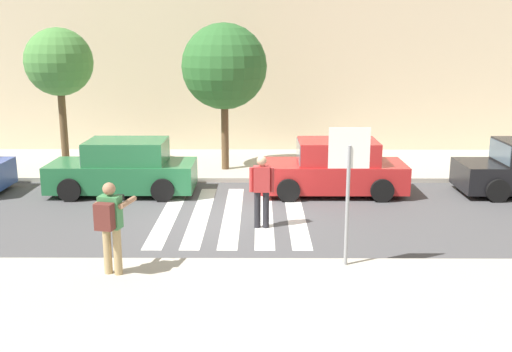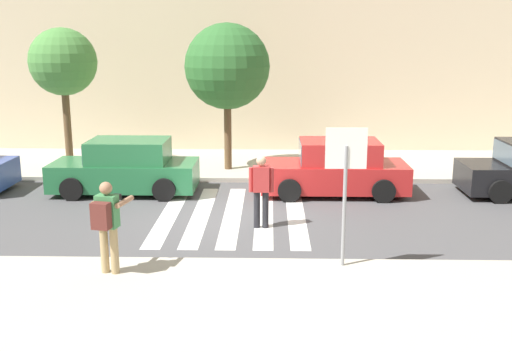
% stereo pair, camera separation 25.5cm
% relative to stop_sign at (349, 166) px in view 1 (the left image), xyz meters
% --- Properties ---
extents(ground_plane, '(120.00, 120.00, 0.00)m').
position_rel_stop_sign_xyz_m(ground_plane, '(-2.33, 3.51, -2.07)').
color(ground_plane, '#4C4C4F').
extents(sidewalk_near, '(60.00, 6.00, 0.14)m').
position_rel_stop_sign_xyz_m(sidewalk_near, '(-2.33, -2.69, -2.00)').
color(sidewalk_near, '#B2AD9E').
rests_on(sidewalk_near, ground).
extents(sidewalk_far, '(60.00, 4.80, 0.14)m').
position_rel_stop_sign_xyz_m(sidewalk_far, '(-2.33, 9.51, -2.00)').
color(sidewalk_far, '#B2AD9E').
rests_on(sidewalk_far, ground).
extents(building_facade_far, '(56.00, 4.00, 7.36)m').
position_rel_stop_sign_xyz_m(building_facade_far, '(-2.33, 13.91, 1.61)').
color(building_facade_far, beige).
rests_on(building_facade_far, ground).
extents(crosswalk_stripe_0, '(0.44, 5.20, 0.01)m').
position_rel_stop_sign_xyz_m(crosswalk_stripe_0, '(-3.93, 3.71, -2.06)').
color(crosswalk_stripe_0, silver).
rests_on(crosswalk_stripe_0, ground).
extents(crosswalk_stripe_1, '(0.44, 5.20, 0.01)m').
position_rel_stop_sign_xyz_m(crosswalk_stripe_1, '(-3.13, 3.71, -2.06)').
color(crosswalk_stripe_1, silver).
rests_on(crosswalk_stripe_1, ground).
extents(crosswalk_stripe_2, '(0.44, 5.20, 0.01)m').
position_rel_stop_sign_xyz_m(crosswalk_stripe_2, '(-2.33, 3.71, -2.06)').
color(crosswalk_stripe_2, silver).
rests_on(crosswalk_stripe_2, ground).
extents(crosswalk_stripe_3, '(0.44, 5.20, 0.01)m').
position_rel_stop_sign_xyz_m(crosswalk_stripe_3, '(-1.53, 3.71, -2.06)').
color(crosswalk_stripe_3, silver).
rests_on(crosswalk_stripe_3, ground).
extents(crosswalk_stripe_4, '(0.44, 5.20, 0.01)m').
position_rel_stop_sign_xyz_m(crosswalk_stripe_4, '(-0.73, 3.71, -2.06)').
color(crosswalk_stripe_4, silver).
rests_on(crosswalk_stripe_4, ground).
extents(stop_sign, '(0.76, 0.08, 2.64)m').
position_rel_stop_sign_xyz_m(stop_sign, '(0.00, 0.00, 0.00)').
color(stop_sign, gray).
rests_on(stop_sign, sidewalk_near).
extents(photographer_with_backpack, '(0.69, 0.92, 1.72)m').
position_rel_stop_sign_xyz_m(photographer_with_backpack, '(-4.33, -0.51, -0.90)').
color(photographer_with_backpack, tan).
rests_on(photographer_with_backpack, sidewalk_near).
extents(pedestrian_crossing, '(0.58, 0.25, 1.72)m').
position_rel_stop_sign_xyz_m(pedestrian_crossing, '(-1.59, 2.67, -1.09)').
color(pedestrian_crossing, '#232328').
rests_on(pedestrian_crossing, ground).
extents(parked_car_green, '(4.10, 1.92, 1.55)m').
position_rel_stop_sign_xyz_m(parked_car_green, '(-5.51, 5.81, -1.34)').
color(parked_car_green, '#236B3D').
rests_on(parked_car_green, ground).
extents(parked_car_red, '(4.10, 1.92, 1.55)m').
position_rel_stop_sign_xyz_m(parked_car_red, '(0.45, 5.81, -1.34)').
color(parked_car_red, red).
rests_on(parked_car_red, ground).
extents(street_tree_west, '(2.15, 2.15, 4.54)m').
position_rel_stop_sign_xyz_m(street_tree_west, '(-8.03, 8.51, 1.50)').
color(street_tree_west, brown).
rests_on(street_tree_west, sidewalk_far).
extents(street_tree_center, '(2.72, 2.72, 4.69)m').
position_rel_stop_sign_xyz_m(street_tree_center, '(-2.77, 8.44, 1.39)').
color(street_tree_center, brown).
rests_on(street_tree_center, sidewalk_far).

